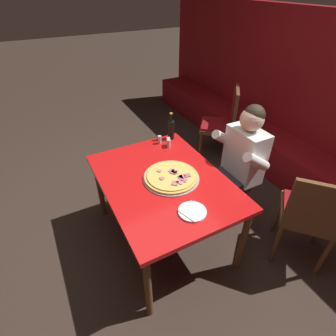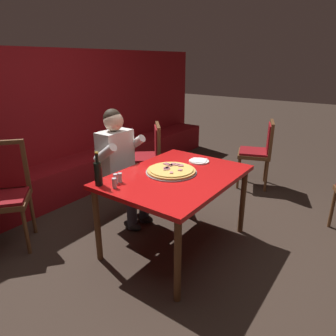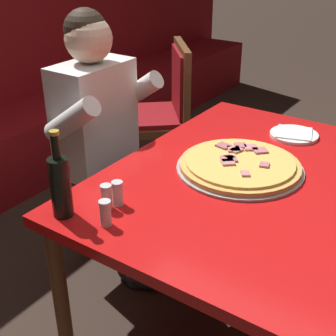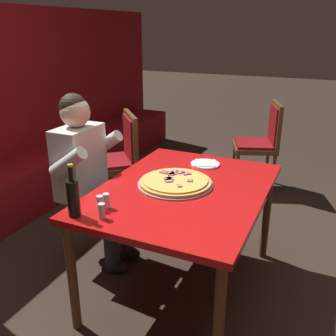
# 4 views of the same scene
# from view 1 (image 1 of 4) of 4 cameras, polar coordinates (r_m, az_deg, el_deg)

# --- Properties ---
(ground_plane) EXTENTS (24.00, 24.00, 0.00)m
(ground_plane) POSITION_cam_1_polar(r_m,az_deg,el_deg) (2.76, -0.87, -14.79)
(ground_plane) COLOR #33261E
(booth_wall_panel) EXTENTS (6.80, 0.16, 1.90)m
(booth_wall_panel) POSITION_cam_1_polar(r_m,az_deg,el_deg) (3.55, 32.78, 10.78)
(booth_wall_panel) COLOR maroon
(booth_wall_panel) RESTS_ON ground_plane
(booth_bench) EXTENTS (6.46, 0.48, 0.46)m
(booth_bench) POSITION_cam_1_polar(r_m,az_deg,el_deg) (3.61, 26.38, -0.10)
(booth_bench) COLOR maroon
(booth_bench) RESTS_ON ground_plane
(main_dining_table) EXTENTS (1.33, 0.99, 0.75)m
(main_dining_table) POSITION_cam_1_polar(r_m,az_deg,el_deg) (2.27, -1.02, -3.95)
(main_dining_table) COLOR brown
(main_dining_table) RESTS_ON ground_plane
(pizza) EXTENTS (0.48, 0.48, 0.05)m
(pizza) POSITION_cam_1_polar(r_m,az_deg,el_deg) (2.23, 0.70, -1.90)
(pizza) COLOR #9E9EA3
(pizza) RESTS_ON main_dining_table
(plate_white_paper) EXTENTS (0.21, 0.21, 0.02)m
(plate_white_paper) POSITION_cam_1_polar(r_m,az_deg,el_deg) (1.94, 5.30, -9.39)
(plate_white_paper) COLOR white
(plate_white_paper) RESTS_ON main_dining_table
(beer_bottle) EXTENTS (0.07, 0.07, 0.29)m
(beer_bottle) POSITION_cam_1_polar(r_m,az_deg,el_deg) (2.75, 0.66, 8.44)
(beer_bottle) COLOR black
(beer_bottle) RESTS_ON main_dining_table
(shaker_oregano) EXTENTS (0.04, 0.04, 0.09)m
(shaker_oregano) POSITION_cam_1_polar(r_m,az_deg,el_deg) (2.63, 0.17, 5.27)
(shaker_oregano) COLOR silver
(shaker_oregano) RESTS_ON main_dining_table
(shaker_parmesan) EXTENTS (0.04, 0.04, 0.09)m
(shaker_parmesan) POSITION_cam_1_polar(r_m,az_deg,el_deg) (2.67, 0.07, 5.71)
(shaker_parmesan) COLOR silver
(shaker_parmesan) RESTS_ON main_dining_table
(shaker_red_pepper_flakes) EXTENTS (0.04, 0.04, 0.09)m
(shaker_red_pepper_flakes) POSITION_cam_1_polar(r_m,az_deg,el_deg) (2.70, -1.84, 6.12)
(shaker_red_pepper_flakes) COLOR silver
(shaker_red_pepper_flakes) RESTS_ON main_dining_table
(diner_seated_blue_shirt) EXTENTS (0.53, 0.53, 1.27)m
(diner_seated_blue_shirt) POSITION_cam_1_polar(r_m,az_deg,el_deg) (2.58, 14.70, 0.98)
(diner_seated_blue_shirt) COLOR black
(diner_seated_blue_shirt) RESTS_ON ground_plane
(dining_chair_side_aisle) EXTENTS (0.62, 0.62, 1.03)m
(dining_chair_side_aisle) POSITION_cam_1_polar(r_m,az_deg,el_deg) (3.63, 12.07, 10.12)
(dining_chair_side_aisle) COLOR brown
(dining_chair_side_aisle) RESTS_ON ground_plane
(dining_chair_near_right) EXTENTS (0.62, 0.62, 0.97)m
(dining_chair_near_right) POSITION_cam_1_polar(r_m,az_deg,el_deg) (2.46, 28.72, -8.61)
(dining_chair_near_right) COLOR brown
(dining_chair_near_right) RESTS_ON ground_plane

